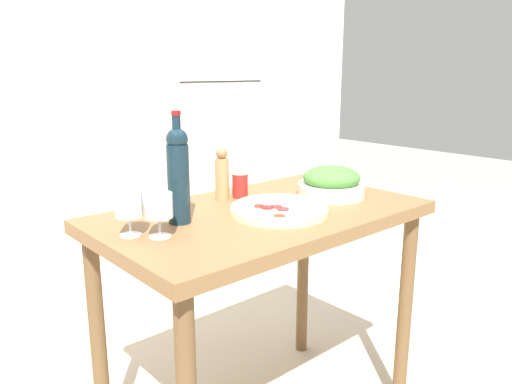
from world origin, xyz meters
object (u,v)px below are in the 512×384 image
at_px(wine_bottle, 178,173).
at_px(pepper_mill, 222,175).
at_px(wine_glass_near, 159,208).
at_px(wine_glass_far, 129,207).
at_px(refrigerator, 196,134).
at_px(salad_bowl, 331,183).
at_px(salt_canister, 240,184).
at_px(homemade_pizza, 279,209).

height_order(wine_bottle, pepper_mill, wine_bottle).
height_order(wine_glass_near, wine_glass_far, same).
height_order(wine_bottle, wine_glass_far, wine_bottle).
relative_size(refrigerator, wine_bottle, 4.97).
distance_m(wine_bottle, salad_bowl, 0.67).
xyz_separation_m(wine_glass_far, salt_canister, (0.55, 0.14, -0.04)).
relative_size(wine_glass_far, salad_bowl, 0.51).
xyz_separation_m(wine_bottle, wine_glass_near, (-0.13, -0.09, -0.08)).
bearing_deg(pepper_mill, wine_glass_far, -161.58).
bearing_deg(salt_canister, wine_glass_far, -165.29).
bearing_deg(wine_glass_far, wine_bottle, 4.67).
xyz_separation_m(pepper_mill, salt_canister, (0.08, -0.01, -0.05)).
height_order(salad_bowl, homemade_pizza, salad_bowl).
relative_size(wine_glass_near, wine_glass_far, 1.00).
bearing_deg(salt_canister, homemade_pizza, -99.55).
distance_m(refrigerator, homemade_pizza, 2.24).
xyz_separation_m(refrigerator, homemade_pizza, (-1.02, -1.99, 0.01)).
relative_size(wine_bottle, homemade_pizza, 1.07).
height_order(wine_bottle, salt_canister, wine_bottle).
bearing_deg(salt_canister, wine_glass_near, -156.34).
bearing_deg(homemade_pizza, pepper_mill, 96.69).
height_order(pepper_mill, salt_canister, pepper_mill).
distance_m(refrigerator, wine_bottle, 2.29).
bearing_deg(salt_canister, pepper_mill, 170.97).
relative_size(wine_bottle, salad_bowl, 1.39).
relative_size(homemade_pizza, salt_canister, 3.19).
bearing_deg(wine_glass_far, wine_glass_near, -48.67).
bearing_deg(pepper_mill, wine_glass_near, -151.05).
bearing_deg(homemade_pizza, refrigerator, 62.90).
distance_m(salad_bowl, homemade_pizza, 0.34).
bearing_deg(salt_canister, refrigerator, 60.49).
bearing_deg(wine_bottle, salt_canister, 19.56).
relative_size(wine_bottle, wine_glass_far, 2.70).
bearing_deg(pepper_mill, refrigerator, 58.34).
height_order(salad_bowl, salt_canister, salad_bowl).
distance_m(pepper_mill, salt_canister, 0.09).
relative_size(refrigerator, pepper_mill, 8.82).
relative_size(wine_bottle, salt_canister, 3.42).
relative_size(wine_glass_far, homemade_pizza, 0.40).
bearing_deg(salad_bowl, wine_bottle, 171.47).
bearing_deg(wine_glass_near, salad_bowl, -0.90).
distance_m(salad_bowl, salt_canister, 0.36).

